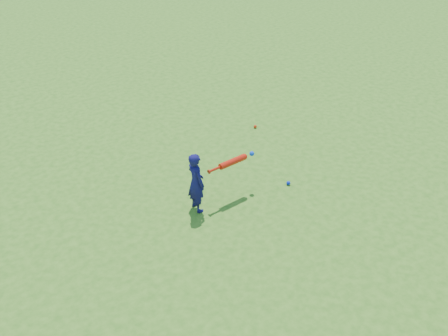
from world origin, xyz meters
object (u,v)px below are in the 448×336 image
Objects in this scene: child at (196,182)px; ground_ball_blue at (288,183)px; ground_ball_red at (255,127)px; bat_swing at (234,161)px.

child is 1.59m from ground_ball_blue.
child reaches higher than ground_ball_blue.
ground_ball_red is 2.20m from bat_swing.
child is at bearing -146.66° from ground_ball_red.
child reaches higher than bat_swing.
ground_ball_blue reaches higher than ground_ball_red.
bat_swing is (-1.54, -1.46, 0.57)m from ground_ball_red.
ground_ball_blue is (1.49, -0.30, -0.44)m from child.
ground_ball_red is at bearing 68.14° from ground_ball_blue.
bat_swing is at bearing 161.27° from ground_ball_blue.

